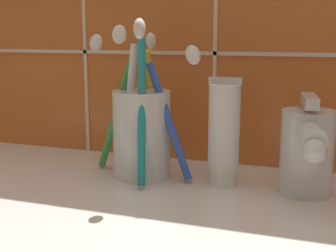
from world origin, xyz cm
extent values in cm
cube|color=silver|center=(0.00, 0.00, 1.00)|extent=(76.69, 33.58, 2.00)
cube|color=#C6662D|center=(0.00, 17.04, 21.94)|extent=(86.69, 1.50, 43.88)
cube|color=beige|center=(0.00, 16.19, 16.67)|extent=(86.69, 0.24, 0.50)
cube|color=beige|center=(-17.25, 16.19, 21.94)|extent=(0.50, 0.24, 43.88)
cube|color=beige|center=(1.92, 16.19, 21.94)|extent=(0.50, 0.24, 43.88)
cylinder|color=silver|center=(-4.74, 7.14, 7.25)|extent=(6.99, 6.99, 10.50)
cylinder|color=blue|center=(-1.01, 6.49, 9.12)|extent=(5.88, 1.27, 13.75)
ellipsoid|color=white|center=(1.87, 6.31, 16.86)|extent=(2.43, 1.45, 2.65)
cylinder|color=yellow|center=(-5.12, 10.58, 9.81)|extent=(2.35, 5.44, 15.07)
ellipsoid|color=white|center=(-5.83, 13.08, 18.26)|extent=(1.87, 2.53, 2.60)
cylinder|color=green|center=(-8.39, 7.96, 9.72)|extent=(6.28, 2.18, 14.95)
ellipsoid|color=white|center=(-11.39, 8.60, 18.07)|extent=(2.57, 1.76, 2.65)
cylinder|color=white|center=(-6.13, 6.47, 10.21)|extent=(2.69, 1.54, 15.71)
ellipsoid|color=white|center=(-7.04, 6.22, 19.10)|extent=(2.19, 1.76, 2.37)
cylinder|color=teal|center=(-3.48, 4.18, 10.51)|extent=(2.49, 4.92, 16.43)
ellipsoid|color=white|center=(-2.71, 2.03, 19.68)|extent=(1.95, 2.48, 2.54)
cylinder|color=white|center=(5.39, 7.14, 3.05)|extent=(3.03, 3.03, 2.09)
cylinder|color=white|center=(5.39, 7.14, 8.86)|extent=(3.56, 3.56, 9.53)
cube|color=silver|center=(5.39, 7.14, 14.02)|extent=(3.74, 0.36, 0.80)
cylinder|color=silver|center=(14.52, 7.21, 6.60)|extent=(5.67, 5.67, 9.20)
cylinder|color=silver|center=(15.00, 4.04, 9.18)|extent=(3.49, 6.71, 2.55)
sphere|color=silver|center=(15.48, 0.88, 8.33)|extent=(2.38, 2.38, 2.38)
cube|color=silver|center=(14.52, 7.21, 12.20)|extent=(2.29, 6.14, 1.20)
camera|label=1|loc=(16.84, -43.92, 19.06)|focal=50.00mm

